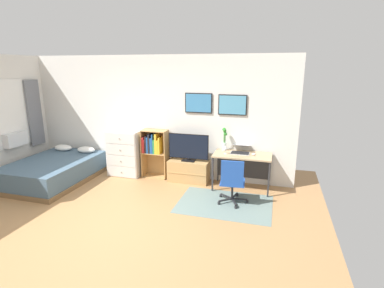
# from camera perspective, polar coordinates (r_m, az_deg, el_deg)

# --- Properties ---
(ground_plane) EXTENTS (7.20, 7.20, 0.00)m
(ground_plane) POSITION_cam_1_polar(r_m,az_deg,el_deg) (5.17, -17.25, -14.36)
(ground_plane) COLOR #A87A4C
(wall_back_with_posters) EXTENTS (6.12, 0.09, 2.70)m
(wall_back_with_posters) POSITION_cam_1_polar(r_m,az_deg,el_deg) (6.77, -6.76, 5.21)
(wall_back_with_posters) COLOR silver
(wall_back_with_posters) RESTS_ON ground_plane
(area_rug) EXTENTS (1.70, 1.20, 0.01)m
(area_rug) POSITION_cam_1_polar(r_m,az_deg,el_deg) (5.60, 6.26, -11.32)
(area_rug) COLOR slate
(area_rug) RESTS_ON ground_plane
(bed) EXTENTS (1.47, 2.02, 0.61)m
(bed) POSITION_cam_1_polar(r_m,az_deg,el_deg) (7.21, -24.90, -4.58)
(bed) COLOR brown
(bed) RESTS_ON ground_plane
(dresser) EXTENTS (0.75, 0.46, 1.05)m
(dresser) POSITION_cam_1_polar(r_m,az_deg,el_deg) (7.01, -12.70, -1.68)
(dresser) COLOR silver
(dresser) RESTS_ON ground_plane
(bookshelf) EXTENTS (0.57, 0.30, 1.09)m
(bookshelf) POSITION_cam_1_polar(r_m,az_deg,el_deg) (6.73, -7.30, -0.93)
(bookshelf) COLOR tan
(bookshelf) RESTS_ON ground_plane
(tv_stand) EXTENTS (0.88, 0.41, 0.47)m
(tv_stand) POSITION_cam_1_polar(r_m,az_deg,el_deg) (6.54, -0.63, -5.18)
(tv_stand) COLOR tan
(tv_stand) RESTS_ON ground_plane
(television) EXTENTS (0.88, 0.16, 0.60)m
(television) POSITION_cam_1_polar(r_m,az_deg,el_deg) (6.36, -0.70, -0.70)
(television) COLOR black
(television) RESTS_ON tv_stand
(desk) EXTENTS (1.15, 0.61, 0.74)m
(desk) POSITION_cam_1_polar(r_m,az_deg,el_deg) (6.18, 9.68, -2.94)
(desk) COLOR tan
(desk) RESTS_ON ground_plane
(office_chair) EXTENTS (0.57, 0.58, 0.86)m
(office_chair) POSITION_cam_1_polar(r_m,az_deg,el_deg) (5.45, 7.74, -6.95)
(office_chair) COLOR #232326
(office_chair) RESTS_ON ground_plane
(laptop) EXTENTS (0.38, 0.41, 0.17)m
(laptop) POSITION_cam_1_polar(r_m,az_deg,el_deg) (6.17, 9.29, -1.02)
(laptop) COLOR #B7B7BC
(laptop) RESTS_ON desk
(computer_mouse) EXTENTS (0.06, 0.10, 0.03)m
(computer_mouse) POSITION_cam_1_polar(r_m,az_deg,el_deg) (6.06, 11.74, -1.92)
(computer_mouse) COLOR silver
(computer_mouse) RESTS_ON desk
(bamboo_vase) EXTENTS (0.10, 0.09, 0.48)m
(bamboo_vase) POSITION_cam_1_polar(r_m,az_deg,el_deg) (6.26, 6.25, 1.03)
(bamboo_vase) COLOR silver
(bamboo_vase) RESTS_ON desk
(wine_glass) EXTENTS (0.07, 0.07, 0.18)m
(wine_glass) POSITION_cam_1_polar(r_m,az_deg,el_deg) (6.01, 6.43, -0.66)
(wine_glass) COLOR silver
(wine_glass) RESTS_ON desk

